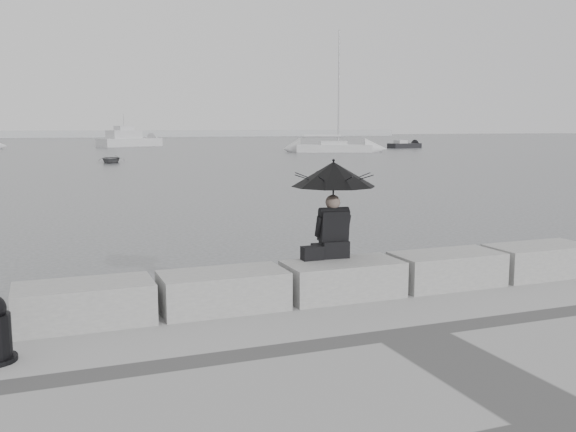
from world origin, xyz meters
name	(u,v)px	position (x,y,z in m)	size (l,w,h in m)	color
ground	(328,323)	(0.00, 0.00, 0.00)	(360.00, 360.00, 0.00)	#404244
stone_block_far_left	(84,304)	(-3.40, -0.45, 0.75)	(1.60, 0.80, 0.50)	gray
stone_block_left	(223,291)	(-1.70, -0.45, 0.75)	(1.60, 0.80, 0.50)	gray
stone_block_centre	(343,279)	(0.00, -0.45, 0.75)	(1.60, 0.80, 0.50)	gray
stone_block_right	(447,269)	(1.70, -0.45, 0.75)	(1.60, 0.80, 0.50)	gray
stone_block_far_right	(538,261)	(3.40, -0.45, 0.75)	(1.60, 0.80, 0.50)	gray
seated_person	(334,186)	(0.01, -0.10, 2.01)	(1.19, 1.19, 1.39)	black
bag	(312,253)	(-0.35, -0.19, 1.10)	(0.30, 0.17, 0.19)	black
distant_landmass	(18,134)	(-8.14, 154.51, 0.90)	(180.00, 8.00, 2.80)	#A7AAAD
sailboat_right	(334,147)	(25.81, 54.55, 0.52)	(8.39, 4.97, 12.90)	silver
motor_cruiser	(130,140)	(7.94, 81.94, 0.89)	(9.23, 6.61, 4.50)	silver
small_motorboat	(404,145)	(39.81, 63.05, 0.32)	(4.69, 2.41, 1.10)	black
dinghy	(111,159)	(1.36, 42.91, 0.26)	(3.11, 1.32, 0.53)	slate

